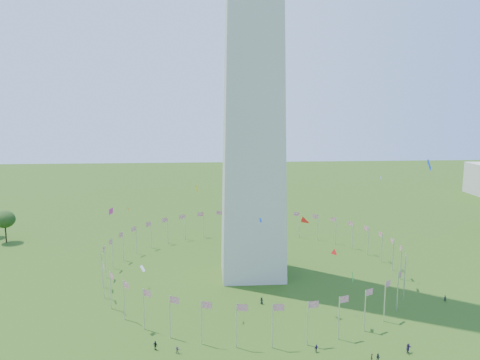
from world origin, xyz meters
name	(u,v)px	position (x,y,z in m)	size (l,w,h in m)	color
flag_ring	(252,258)	(0.00, 50.00, 4.50)	(80.24, 80.24, 9.00)	silver
kites_aloft	(301,237)	(7.29, 20.68, 19.02)	(86.61, 71.39, 33.65)	red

